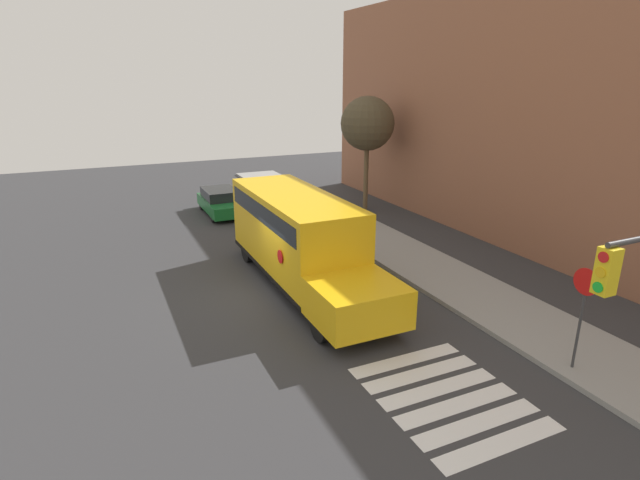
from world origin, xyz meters
name	(u,v)px	position (x,y,z in m)	size (l,w,h in m)	color
ground_plane	(267,296)	(0.00, 0.00, 0.00)	(60.00, 60.00, 0.00)	#333335
sidewalk_strip	(424,265)	(0.00, 6.50, 0.07)	(44.00, 3.00, 0.15)	gray
building_backdrop	(562,117)	(0.00, 13.00, 5.57)	(32.00, 4.00, 11.15)	#935B42
crosswalk_stripes	(447,397)	(7.17, 2.00, 0.00)	(4.00, 3.20, 0.01)	white
school_bus	(299,235)	(-0.66, 1.48, 1.80)	(9.56, 2.57, 3.21)	yellow
parked_car	(221,202)	(-11.34, 1.26, 0.68)	(4.28, 1.84, 1.34)	#196B2D
stop_sign	(582,306)	(7.65, 5.52, 1.86)	(0.68, 0.10, 2.84)	#38383A
tree_near_sidewalk	(367,124)	(-8.97, 8.93, 4.73)	(2.91, 2.91, 6.22)	brown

